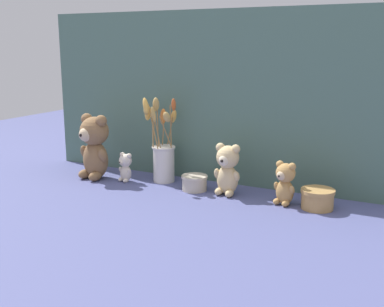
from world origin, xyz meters
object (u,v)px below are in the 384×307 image
flower_vase (163,153)px  teddy_bear_small (285,182)px  teddy_bear_tiny (126,167)px  decorative_tin_short (317,199)px  teddy_bear_medium (227,168)px  decorative_tin_tall (194,183)px  teddy_bear_large (94,145)px

flower_vase → teddy_bear_small: bearing=-6.3°
teddy_bear_tiny → decorative_tin_short: bearing=1.5°
teddy_bear_medium → decorative_tin_short: 0.33m
decorative_tin_tall → decorative_tin_short: size_ratio=0.87×
teddy_bear_medium → teddy_bear_large: bearing=-175.7°
teddy_bear_tiny → decorative_tin_short: (0.75, 0.02, -0.03)m
teddy_bear_large → teddy_bear_small: 0.78m
teddy_bear_large → teddy_bear_tiny: (0.14, 0.02, -0.08)m
teddy_bear_large → teddy_bear_small: bearing=2.0°
flower_vase → decorative_tin_short: (0.62, -0.05, -0.08)m
teddy_bear_tiny → decorative_tin_tall: size_ratio=1.19×
flower_vase → decorative_tin_tall: (0.16, -0.05, -0.09)m
decorative_tin_short → teddy_bear_large: bearing=-177.7°
teddy_bear_tiny → decorative_tin_short: 0.75m
teddy_bear_small → flower_vase: (-0.51, 0.06, 0.04)m
teddy_bear_large → flower_vase: bearing=17.2°
teddy_bear_large → teddy_bear_medium: bearing=4.3°
teddy_bear_tiny → flower_vase: (0.13, 0.07, 0.05)m
flower_vase → decorative_tin_short: size_ratio=3.05×
flower_vase → decorative_tin_tall: bearing=-16.6°
flower_vase → teddy_bear_tiny: bearing=-153.2°
teddy_bear_large → decorative_tin_tall: bearing=4.6°
teddy_bear_large → decorative_tin_tall: 0.45m
decorative_tin_short → teddy_bear_small: bearing=-175.6°
teddy_bear_small → decorative_tin_tall: bearing=178.8°
decorative_tin_tall → flower_vase: bearing=163.4°
flower_vase → teddy_bear_medium: bearing=-8.0°
teddy_bear_medium → teddy_bear_tiny: (-0.43, -0.03, -0.04)m
teddy_bear_medium → teddy_bear_tiny: bearing=-176.5°
teddy_bear_medium → teddy_bear_small: bearing=-3.9°
teddy_bear_large → teddy_bear_tiny: size_ratio=2.26×
teddy_bear_small → teddy_bear_tiny: (-0.64, -0.01, -0.02)m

